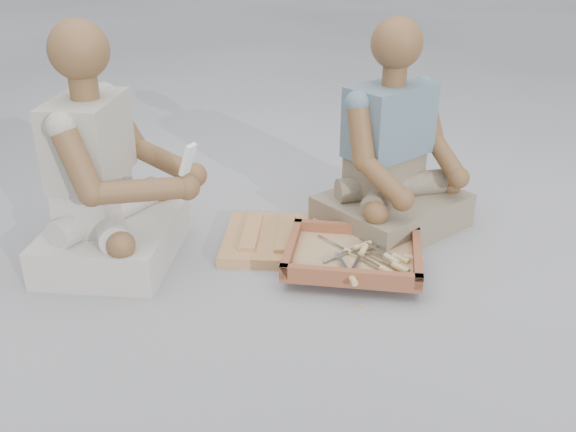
# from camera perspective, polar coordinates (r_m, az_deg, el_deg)

# --- Properties ---
(ground) EXTENTS (60.00, 60.00, 0.00)m
(ground) POSITION_cam_1_polar(r_m,az_deg,el_deg) (2.17, 2.38, -8.39)
(ground) COLOR #A5A5AB
(ground) RESTS_ON ground
(carved_panel) EXTENTS (0.65, 0.45, 0.04)m
(carved_panel) POSITION_cam_1_polar(r_m,az_deg,el_deg) (2.56, 1.40, -2.19)
(carved_panel) COLOR #A5783F
(carved_panel) RESTS_ON ground
(tool_tray) EXTENTS (0.50, 0.41, 0.06)m
(tool_tray) POSITION_cam_1_polar(r_m,az_deg,el_deg) (2.37, 5.82, -3.52)
(tool_tray) COLOR brown
(tool_tray) RESTS_ON carved_panel
(chisel_0) EXTENTS (0.07, 0.22, 0.02)m
(chisel_0) POSITION_cam_1_polar(r_m,az_deg,el_deg) (2.36, 6.60, -3.23)
(chisel_0) COLOR silver
(chisel_0) RESTS_ON tool_tray
(chisel_1) EXTENTS (0.17, 0.17, 0.02)m
(chisel_1) POSITION_cam_1_polar(r_m,az_deg,el_deg) (2.39, 5.32, -3.16)
(chisel_1) COLOR silver
(chisel_1) RESTS_ON tool_tray
(chisel_2) EXTENTS (0.18, 0.15, 0.02)m
(chisel_2) POSITION_cam_1_polar(r_m,az_deg,el_deg) (2.37, 9.58, -3.60)
(chisel_2) COLOR silver
(chisel_2) RESTS_ON tool_tray
(chisel_3) EXTENTS (0.17, 0.17, 0.02)m
(chisel_3) POSITION_cam_1_polar(r_m,az_deg,el_deg) (2.40, 6.12, -2.84)
(chisel_3) COLOR silver
(chisel_3) RESTS_ON tool_tray
(chisel_4) EXTENTS (0.15, 0.18, 0.02)m
(chisel_4) POSITION_cam_1_polar(r_m,az_deg,el_deg) (2.34, 8.86, -3.60)
(chisel_4) COLOR silver
(chisel_4) RESTS_ON tool_tray
(chisel_5) EXTENTS (0.17, 0.17, 0.02)m
(chisel_5) POSITION_cam_1_polar(r_m,az_deg,el_deg) (2.45, 6.91, -2.55)
(chisel_5) COLOR silver
(chisel_5) RESTS_ON tool_tray
(chisel_6) EXTENTS (0.09, 0.21, 0.02)m
(chisel_6) POSITION_cam_1_polar(r_m,az_deg,el_deg) (2.21, 5.54, -5.27)
(chisel_6) COLOR silver
(chisel_6) RESTS_ON tool_tray
(chisel_7) EXTENTS (0.17, 0.16, 0.02)m
(chisel_7) POSITION_cam_1_polar(r_m,az_deg,el_deg) (2.29, 9.58, -4.38)
(chisel_7) COLOR silver
(chisel_7) RESTS_ON tool_tray
(chisel_8) EXTENTS (0.22, 0.04, 0.02)m
(chisel_8) POSITION_cam_1_polar(r_m,az_deg,el_deg) (2.38, 10.56, -3.66)
(chisel_8) COLOR silver
(chisel_8) RESTS_ON tool_tray
(chisel_9) EXTENTS (0.17, 0.17, 0.02)m
(chisel_9) POSITION_cam_1_polar(r_m,az_deg,el_deg) (2.49, 9.44, -1.92)
(chisel_9) COLOR silver
(chisel_9) RESTS_ON tool_tray
(chisel_10) EXTENTS (0.16, 0.17, 0.02)m
(chisel_10) POSITION_cam_1_polar(r_m,az_deg,el_deg) (2.27, 8.47, -4.71)
(chisel_10) COLOR silver
(chisel_10) RESTS_ON tool_tray
(wood_chip_0) EXTENTS (0.02, 0.02, 0.00)m
(wood_chip_0) POSITION_cam_1_polar(r_m,az_deg,el_deg) (2.32, 5.71, -5.96)
(wood_chip_0) COLOR tan
(wood_chip_0) RESTS_ON ground
(wood_chip_1) EXTENTS (0.02, 0.02, 0.00)m
(wood_chip_1) POSITION_cam_1_polar(r_m,az_deg,el_deg) (2.50, 1.27, -3.41)
(wood_chip_1) COLOR tan
(wood_chip_1) RESTS_ON ground
(wood_chip_2) EXTENTS (0.02, 0.02, 0.00)m
(wood_chip_2) POSITION_cam_1_polar(r_m,az_deg,el_deg) (2.68, 9.86, -1.70)
(wood_chip_2) COLOR tan
(wood_chip_2) RESTS_ON ground
(wood_chip_3) EXTENTS (0.02, 0.02, 0.00)m
(wood_chip_3) POSITION_cam_1_polar(r_m,az_deg,el_deg) (2.50, 1.28, -3.38)
(wood_chip_3) COLOR tan
(wood_chip_3) RESTS_ON ground
(wood_chip_4) EXTENTS (0.02, 0.02, 0.00)m
(wood_chip_4) POSITION_cam_1_polar(r_m,az_deg,el_deg) (2.70, 4.34, -1.20)
(wood_chip_4) COLOR tan
(wood_chip_4) RESTS_ON ground
(wood_chip_5) EXTENTS (0.02, 0.02, 0.00)m
(wood_chip_5) POSITION_cam_1_polar(r_m,az_deg,el_deg) (2.76, 1.08, -0.53)
(wood_chip_5) COLOR tan
(wood_chip_5) RESTS_ON ground
(wood_chip_6) EXTENTS (0.02, 0.02, 0.00)m
(wood_chip_6) POSITION_cam_1_polar(r_m,az_deg,el_deg) (2.46, 3.96, -3.94)
(wood_chip_6) COLOR tan
(wood_chip_6) RESTS_ON ground
(wood_chip_7) EXTENTS (0.02, 0.02, 0.00)m
(wood_chip_7) POSITION_cam_1_polar(r_m,az_deg,el_deg) (2.70, 1.28, -1.17)
(wood_chip_7) COLOR tan
(wood_chip_7) RESTS_ON ground
(wood_chip_8) EXTENTS (0.02, 0.02, 0.00)m
(wood_chip_8) POSITION_cam_1_polar(r_m,az_deg,el_deg) (2.20, 6.49, -7.91)
(wood_chip_8) COLOR tan
(wood_chip_8) RESTS_ON ground
(craftsman) EXTENTS (0.59, 0.58, 0.89)m
(craftsman) POSITION_cam_1_polar(r_m,az_deg,el_deg) (2.45, -15.86, 2.80)
(craftsman) COLOR beige
(craftsman) RESTS_ON ground
(companion) EXTENTS (0.70, 0.70, 0.86)m
(companion) POSITION_cam_1_polar(r_m,az_deg,el_deg) (2.65, 9.32, 4.73)
(companion) COLOR gray
(companion) RESTS_ON ground
(mobile_phone) EXTENTS (0.07, 0.06, 0.12)m
(mobile_phone) POSITION_cam_1_polar(r_m,az_deg,el_deg) (2.26, -8.89, 5.00)
(mobile_phone) COLOR white
(mobile_phone) RESTS_ON craftsman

